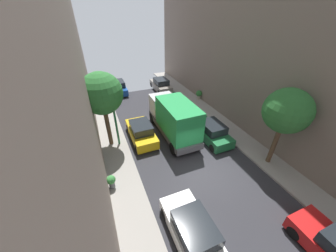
{
  "coord_description": "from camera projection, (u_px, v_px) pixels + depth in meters",
  "views": [
    {
      "loc": [
        -5.56,
        -7.41,
        9.56
      ],
      "look_at": [
        -0.16,
        5.65,
        0.5
      ],
      "focal_mm": 20.08,
      "sensor_mm": 36.0,
      "label": 1
    }
  ],
  "objects": [
    {
      "name": "sidewalk_left",
      "position": [
        129.0,
        197.0,
        11.07
      ],
      "size": [
        2.0,
        44.0,
        0.15
      ],
      "primitive_type": "cube",
      "color": "gray",
      "rests_on": "ground"
    },
    {
      "name": "ground",
      "position": [
        202.0,
        173.0,
        12.71
      ],
      "size": [
        32.0,
        32.0,
        0.0
      ],
      "primitive_type": "plane",
      "color": "#2D2D33"
    },
    {
      "name": "parked_car_left_2",
      "position": [
        141.0,
        132.0,
        15.62
      ],
      "size": [
        1.78,
        4.2,
        1.57
      ],
      "color": "gold",
      "rests_on": "ground"
    },
    {
      "name": "sidewalk_right",
      "position": [
        259.0,
        154.0,
        14.28
      ],
      "size": [
        2.0,
        44.0,
        0.15
      ],
      "primitive_type": "cube",
      "color": "gray",
      "rests_on": "ground"
    },
    {
      "name": "delivery_truck",
      "position": [
        174.0,
        118.0,
        15.48
      ],
      "size": [
        2.26,
        6.6,
        3.38
      ],
      "color": "#4C4C51",
      "rests_on": "ground"
    },
    {
      "name": "potted_plant_1",
      "position": [
        111.0,
        181.0,
        11.3
      ],
      "size": [
        0.55,
        0.55,
        0.9
      ],
      "color": "slate",
      "rests_on": "sidewalk_left"
    },
    {
      "name": "parked_car_right_1",
      "position": [
        211.0,
        132.0,
        15.66
      ],
      "size": [
        1.78,
        4.2,
        1.57
      ],
      "color": "#1E6638",
      "rests_on": "ground"
    },
    {
      "name": "parked_car_left_3",
      "position": [
        118.0,
        87.0,
        24.18
      ],
      "size": [
        1.78,
        4.2,
        1.57
      ],
      "color": "#194799",
      "rests_on": "ground"
    },
    {
      "name": "street_tree_2",
      "position": [
        101.0,
        94.0,
        12.92
      ],
      "size": [
        2.98,
        2.98,
        5.82
      ],
      "color": "brown",
      "rests_on": "sidewalk_left"
    },
    {
      "name": "parked_car_left_1",
      "position": [
        193.0,
        232.0,
        8.69
      ],
      "size": [
        1.78,
        4.2,
        1.57
      ],
      "color": "white",
      "rests_on": "ground"
    },
    {
      "name": "potted_plant_0",
      "position": [
        199.0,
        94.0,
        22.21
      ],
      "size": [
        0.71,
        0.71,
        1.04
      ],
      "color": "#B2A899",
      "rests_on": "sidewalk_right"
    },
    {
      "name": "parked_car_right_2",
      "position": [
        161.0,
        85.0,
        24.9
      ],
      "size": [
        1.78,
        4.2,
        1.57
      ],
      "color": "gray",
      "rests_on": "ground"
    },
    {
      "name": "street_tree_1",
      "position": [
        287.0,
        111.0,
        11.33
      ],
      "size": [
        2.81,
        2.81,
        5.48
      ],
      "color": "brown",
      "rests_on": "sidewalk_right"
    },
    {
      "name": "lamp_post",
      "position": [
        113.0,
        107.0,
        13.44
      ],
      "size": [
        0.44,
        0.44,
        4.99
      ],
      "color": "#26723F",
      "rests_on": "sidewalk_left"
    }
  ]
}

